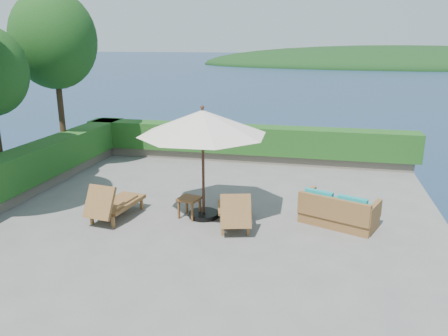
% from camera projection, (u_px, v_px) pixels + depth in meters
% --- Properties ---
extents(ground, '(12.00, 12.00, 0.00)m').
position_uv_depth(ground, '(206.00, 216.00, 11.33)').
color(ground, slate).
rests_on(ground, ground).
extents(foundation, '(12.00, 12.00, 3.00)m').
position_uv_depth(foundation, '(207.00, 270.00, 11.76)').
color(foundation, '#554E43').
rests_on(foundation, ocean).
extents(ocean, '(600.00, 600.00, 0.00)m').
position_uv_depth(ocean, '(207.00, 316.00, 12.16)').
color(ocean, '#152642').
rests_on(ocean, ground).
extents(offshore_island, '(126.00, 57.60, 12.60)m').
position_uv_depth(offshore_island, '(397.00, 66.00, 138.02)').
color(offshore_island, black).
rests_on(offshore_island, ocean).
extents(planter_wall_far, '(12.00, 0.60, 0.36)m').
position_uv_depth(planter_wall_far, '(244.00, 156.00, 16.52)').
color(planter_wall_far, '#71685A').
rests_on(planter_wall_far, ground).
extents(planter_wall_left, '(0.60, 12.00, 0.36)m').
position_uv_depth(planter_wall_left, '(17.00, 194.00, 12.46)').
color(planter_wall_left, '#71685A').
rests_on(planter_wall_left, ground).
extents(hedge_far, '(12.40, 0.90, 1.00)m').
position_uv_depth(hedge_far, '(244.00, 139.00, 16.34)').
color(hedge_far, '#134315').
rests_on(hedge_far, planter_wall_far).
extents(hedge_left, '(0.90, 12.40, 1.00)m').
position_uv_depth(hedge_left, '(14.00, 171.00, 12.27)').
color(hedge_left, '#134315').
rests_on(hedge_left, planter_wall_left).
extents(tree_far, '(2.80, 2.80, 6.03)m').
position_uv_depth(tree_far, '(54.00, 40.00, 14.37)').
color(tree_far, '#3D2917').
rests_on(tree_far, ground).
extents(patio_umbrella, '(4.28, 4.28, 2.89)m').
position_uv_depth(patio_umbrella, '(203.00, 124.00, 10.62)').
color(patio_umbrella, black).
rests_on(patio_umbrella, ground).
extents(lounge_left, '(0.96, 1.86, 1.03)m').
position_uv_depth(lounge_left, '(113.00, 203.00, 11.05)').
color(lounge_left, brown).
rests_on(lounge_left, ground).
extents(lounge_right, '(1.12, 1.85, 1.00)m').
position_uv_depth(lounge_right, '(234.00, 211.00, 10.57)').
color(lounge_right, brown).
rests_on(lounge_right, ground).
extents(side_table, '(0.61, 0.61, 0.54)m').
position_uv_depth(side_table, '(189.00, 201.00, 11.14)').
color(side_table, brown).
rests_on(side_table, ground).
extents(wicker_loveseat, '(2.01, 1.53, 0.89)m').
position_uv_depth(wicker_loveseat, '(338.00, 212.00, 10.70)').
color(wicker_loveseat, brown).
rests_on(wicker_loveseat, ground).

